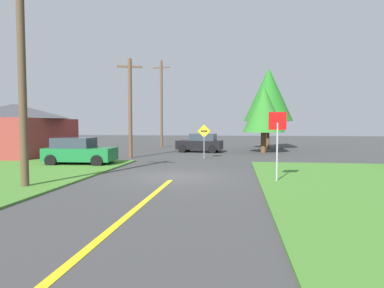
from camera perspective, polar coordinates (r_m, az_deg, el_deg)
The scene contains 12 objects.
ground_plane at distance 15.17m, azimuth -2.98°, elevation -5.68°, with size 120.00×120.00×0.00m, color #3B3B3B.
lane_stripe_center at distance 7.66m, azimuth -14.60°, elevation -14.75°, with size 0.20×14.00×0.01m, color yellow.
stop_sign at distance 13.91m, azimuth 14.54°, elevation 1.79°, with size 0.72×0.12×2.90m.
parked_car_near_building at distance 20.73m, azimuth -18.96°, elevation -1.21°, with size 4.07×2.27×1.62m.
car_approaching_junction at distance 28.92m, azimuth 1.48°, elevation 0.19°, with size 4.09×2.44×1.62m.
utility_pole_near at distance 13.89m, azimuth -27.31°, elevation 10.44°, with size 1.80×0.36×8.11m.
utility_pole_mid at distance 24.14m, azimuth -10.64°, elevation 6.36°, with size 1.76×0.63×7.09m.
utility_pole_far at distance 35.45m, azimuth -5.30°, elevation 7.11°, with size 1.80×0.32×9.19m.
direction_sign at distance 23.14m, azimuth 2.11°, elevation 1.11°, with size 0.90×0.12×2.40m.
oak_tree_left at distance 28.95m, azimuth 12.31°, elevation 5.84°, with size 3.56×3.56×5.67m.
pine_tree_center at distance 34.05m, azimuth 13.08°, elevation 8.33°, with size 4.79×4.79×8.05m.
barn at distance 28.52m, azimuth -28.27°, elevation 2.15°, with size 6.46×7.62×3.99m.
Camera 1 is at (2.80, -14.72, 2.36)m, focal length 30.85 mm.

